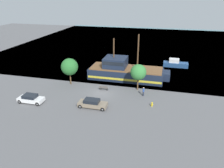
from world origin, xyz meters
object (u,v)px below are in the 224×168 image
at_px(fire_hydrant, 152,104).
at_px(pedestrian_walking_near, 143,91).
at_px(parked_car_curb_mid, 93,103).
at_px(pirate_ship, 125,71).
at_px(parked_car_curb_front, 31,99).
at_px(moored_boat_dockside, 175,64).
at_px(bench_promenade_east, 104,88).

xyz_separation_m(fire_hydrant, pedestrian_walking_near, (-1.85, 3.56, 0.47)).
relative_size(parked_car_curb_mid, pedestrian_walking_near, 2.71).
distance_m(pirate_ship, parked_car_curb_front, 19.99).
bearing_deg(parked_car_curb_mid, pirate_ship, 79.72).
xyz_separation_m(pirate_ship, moored_boat_dockside, (10.67, 11.02, -0.85)).
bearing_deg(bench_promenade_east, parked_car_curb_front, -143.07).
xyz_separation_m(pirate_ship, pedestrian_walking_near, (4.93, -7.74, -0.74)).
xyz_separation_m(parked_car_curb_front, bench_promenade_east, (10.51, 7.90, -0.27)).
relative_size(fire_hydrant, pedestrian_walking_near, 0.44).
bearing_deg(parked_car_curb_front, pedestrian_walking_near, 21.66).
height_order(parked_car_curb_front, parked_car_curb_mid, parked_car_curb_mid).
height_order(pirate_ship, bench_promenade_east, pirate_ship).
bearing_deg(pirate_ship, bench_promenade_east, -111.19).
height_order(parked_car_curb_front, fire_hydrant, parked_car_curb_front).
xyz_separation_m(pirate_ship, fire_hydrant, (6.77, -11.30, -1.21)).
distance_m(parked_car_curb_mid, fire_hydrant, 9.71).
xyz_separation_m(pirate_ship, bench_promenade_east, (-2.73, -7.05, -1.18)).
distance_m(parked_car_curb_mid, bench_promenade_east, 6.97).
height_order(pirate_ship, parked_car_curb_front, pirate_ship).
distance_m(fire_hydrant, bench_promenade_east, 10.41).
xyz_separation_m(pirate_ship, parked_car_curb_front, (-13.24, -14.95, -0.91)).
bearing_deg(parked_car_curb_mid, fire_hydrant, 16.28).
bearing_deg(pedestrian_walking_near, pirate_ship, 122.48).
bearing_deg(parked_car_curb_mid, bench_promenade_east, 91.57).
xyz_separation_m(parked_car_curb_mid, bench_promenade_east, (-0.19, 6.97, -0.28)).
height_order(moored_boat_dockside, fire_hydrant, moored_boat_dockside).
relative_size(pirate_ship, bench_promenade_east, 10.48).
bearing_deg(fire_hydrant, moored_boat_dockside, 80.10).
bearing_deg(parked_car_curb_mid, parked_car_curb_front, -175.02).
height_order(parked_car_curb_front, bench_promenade_east, parked_car_curb_front).
relative_size(bench_promenade_east, pedestrian_walking_near, 0.94).
relative_size(moored_boat_dockside, parked_car_curb_mid, 1.27).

